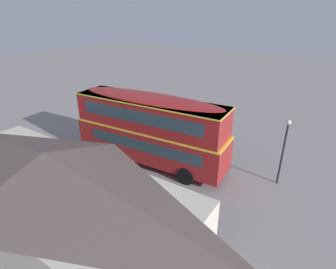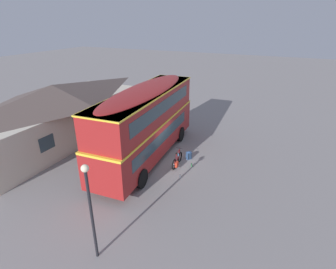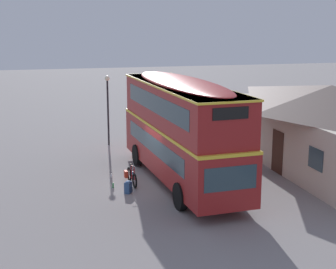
{
  "view_description": "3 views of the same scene",
  "coord_description": "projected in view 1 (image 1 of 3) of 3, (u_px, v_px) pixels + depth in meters",
  "views": [
    {
      "loc": [
        -9.99,
        14.27,
        9.57
      ],
      "look_at": [
        -0.14,
        -0.68,
        1.45
      ],
      "focal_mm": 28.96,
      "sensor_mm": 36.0,
      "label": 1
    },
    {
      "loc": [
        -13.65,
        -6.78,
        8.58
      ],
      "look_at": [
        -0.7,
        -0.71,
        2.31
      ],
      "focal_mm": 28.22,
      "sensor_mm": 36.0,
      "label": 2
    },
    {
      "loc": [
        21.39,
        -4.99,
        7.21
      ],
      "look_at": [
        0.42,
        0.48,
        2.36
      ],
      "focal_mm": 53.77,
      "sensor_mm": 36.0,
      "label": 3
    }
  ],
  "objects": [
    {
      "name": "ground_plane",
      "position": [
        161.0,
        155.0,
        19.81
      ],
      "size": [
        120.0,
        120.0,
        0.0
      ],
      "primitive_type": "plane",
      "color": "gray"
    },
    {
      "name": "double_decker_bus",
      "position": [
        150.0,
        127.0,
        17.88
      ],
      "size": [
        10.77,
        3.19,
        4.79
      ],
      "color": "black",
      "rests_on": "ground"
    },
    {
      "name": "touring_bicycle",
      "position": [
        171.0,
        146.0,
        20.41
      ],
      "size": [
        1.73,
        0.52,
        1.01
      ],
      "color": "black",
      "rests_on": "ground"
    },
    {
      "name": "backpack_on_ground",
      "position": [
        161.0,
        141.0,
        21.29
      ],
      "size": [
        0.41,
        0.39,
        0.55
      ],
      "color": "#2D4C7A",
      "rests_on": "ground"
    },
    {
      "name": "water_bottle_clear_plastic",
      "position": [
        190.0,
        149.0,
        20.44
      ],
      "size": [
        0.08,
        0.08,
        0.24
      ],
      "color": "silver",
      "rests_on": "ground"
    },
    {
      "name": "water_bottle_green_metal",
      "position": [
        174.0,
        144.0,
        21.32
      ],
      "size": [
        0.07,
        0.07,
        0.24
      ],
      "color": "green",
      "rests_on": "ground"
    },
    {
      "name": "pub_building",
      "position": [
        51.0,
        193.0,
        12.12
      ],
      "size": [
        14.2,
        5.85,
        4.23
      ],
      "color": "beige",
      "rests_on": "ground"
    },
    {
      "name": "street_lamp",
      "position": [
        284.0,
        145.0,
        15.55
      ],
      "size": [
        0.28,
        0.28,
        4.14
      ],
      "color": "black",
      "rests_on": "ground"
    }
  ]
}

